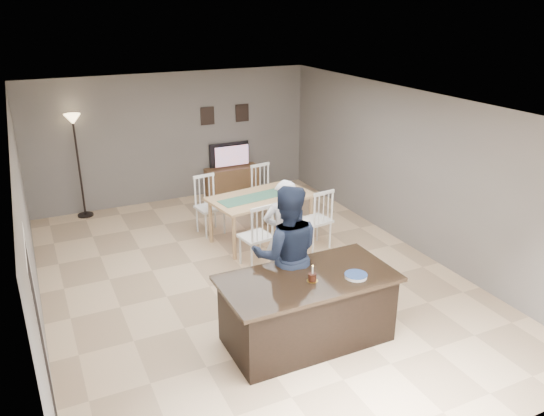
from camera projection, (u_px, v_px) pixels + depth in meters
name	position (u px, v px, depth m)	size (l,w,h in m)	color
floor	(250.00, 277.00, 8.27)	(8.00, 8.00, 0.00)	#DBB78C
room_shell	(249.00, 175.00, 7.66)	(8.00, 8.00, 8.00)	slate
kitchen_island	(307.00, 308.00, 6.60)	(2.15, 1.10, 0.90)	black
tv_console	(233.00, 180.00, 11.82)	(1.20, 0.40, 0.60)	brown
television	(231.00, 155.00, 11.67)	(0.91, 0.12, 0.53)	black
tv_screen_glow	(232.00, 156.00, 11.60)	(0.78, 0.78, 0.00)	#EB521A
picture_frames	(225.00, 114.00, 11.44)	(1.10, 0.02, 0.38)	black
doorway	(41.00, 336.00, 4.68)	(0.00, 2.10, 2.65)	black
woman	(284.00, 235.00, 7.73)	(0.62, 0.40, 1.69)	silver
man	(287.00, 255.00, 6.87)	(0.93, 0.72, 1.90)	#182034
birthday_cake	(312.00, 277.00, 6.32)	(0.14, 0.14, 0.21)	gold
plate_stack	(356.00, 276.00, 6.42)	(0.28, 0.28, 0.04)	white
dining_table	(261.00, 204.00, 9.35)	(1.97, 2.23, 1.09)	tan
floor_lamp	(75.00, 138.00, 10.09)	(0.31, 0.31, 2.06)	black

